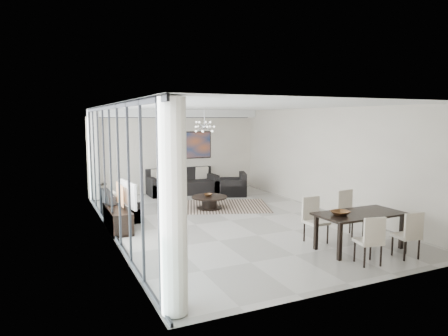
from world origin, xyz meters
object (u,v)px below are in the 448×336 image
sofa_main (182,185)px  dining_table (360,217)px  coffee_table (209,202)px  television (124,195)px  tv_console (118,218)px

sofa_main → dining_table: bearing=-79.8°
dining_table → sofa_main: bearing=100.2°
coffee_table → television: bearing=-157.8°
tv_console → dining_table: (4.13, -3.53, 0.40)m
television → dining_table: 5.29m
sofa_main → tv_console: sofa_main is taller
sofa_main → dining_table: size_ratio=1.34×
sofa_main → television: bearing=-126.1°
tv_console → television: bearing=-10.4°
tv_console → dining_table: dining_table is taller
coffee_table → tv_console: tv_console is taller
tv_console → television: television is taller
tv_console → dining_table: size_ratio=0.90×
television → sofa_main: bearing=-42.4°
sofa_main → tv_console: size_ratio=1.48×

